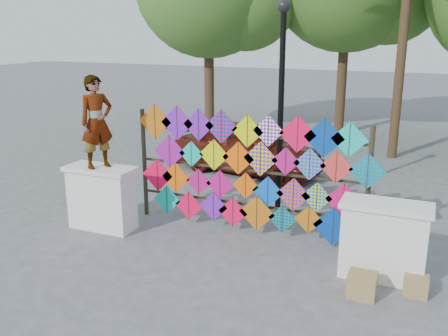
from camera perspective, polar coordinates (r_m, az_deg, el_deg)
The scene contains 9 objects.
ground at distance 9.41m, azimuth 0.80°, elevation -8.84°, with size 80.00×80.00×0.00m, color gray.
parapet_left at distance 10.25m, azimuth -13.78°, elevation -3.28°, with size 1.40×0.65×1.28m.
parapet_right at distance 8.41m, azimuth 17.77°, elevation -7.89°, with size 1.40×0.65×1.28m.
kite_rack at distance 9.58m, azimuth 2.89°, elevation -0.44°, with size 4.95×0.24×2.45m.
vendor_woman at distance 9.87m, azimuth -14.34°, elevation 5.11°, with size 0.65×0.43×1.79m, color #99999E.
sedan at distance 13.86m, azimuth 2.73°, elevation 2.42°, with size 1.69×4.21×1.43m, color #5B190F.
lamppost at distance 10.42m, azimuth 6.57°, elevation 8.92°, with size 0.28×0.28×4.46m.
cardboard_box_near at distance 7.97m, azimuth 15.48°, elevation -12.77°, with size 0.42×0.37×0.37m, color olive.
cardboard_box_far at distance 8.28m, azimuth 21.08°, elevation -12.44°, with size 0.36×0.33×0.30m, color olive.
Camera 1 is at (3.18, -7.93, 3.93)m, focal length 40.00 mm.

